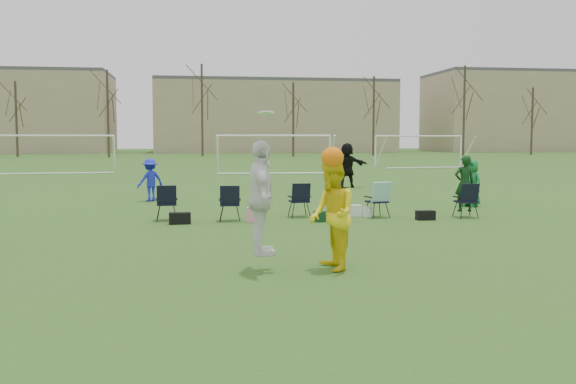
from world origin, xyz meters
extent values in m
plane|color=#2B561B|center=(0.00, 0.00, 0.00)|extent=(260.00, 260.00, 0.00)
imported|color=#1A26CA|center=(-2.75, 13.84, 0.76)|extent=(1.13, 0.98, 1.51)
imported|color=#147037|center=(7.76, 10.43, 0.77)|extent=(0.80, 0.90, 1.55)
imported|color=black|center=(5.68, 19.03, 1.01)|extent=(1.94, 0.86, 2.02)
imported|color=white|center=(-0.13, 1.23, 1.24)|extent=(0.48, 1.13, 1.92)
imported|color=yellow|center=(1.07, 1.16, 0.94)|extent=(0.80, 0.98, 1.87)
sphere|color=orange|center=(1.07, 1.16, 1.90)|extent=(0.37, 0.37, 0.37)
cylinder|color=white|center=(-0.04, 1.22, 2.64)|extent=(0.27, 0.27, 0.08)
imported|color=#0E3312|center=(6.38, 7.85, 0.95)|extent=(0.61, 0.42, 1.60)
cube|color=black|center=(-1.60, 7.48, 0.15)|extent=(0.57, 0.34, 0.30)
cube|color=pink|center=(0.34, 7.57, 0.20)|extent=(0.39, 0.28, 0.40)
cube|color=#0E3418|center=(2.18, 7.39, 0.14)|extent=(0.45, 0.29, 0.28)
cube|color=white|center=(3.31, 8.46, 0.16)|extent=(0.45, 0.34, 0.32)
cylinder|color=silver|center=(3.65, 8.20, 0.15)|extent=(0.26, 0.26, 0.30)
cube|color=black|center=(5.03, 7.33, 0.13)|extent=(0.51, 0.27, 0.26)
cube|color=black|center=(-1.96, 8.32, 0.48)|extent=(0.63, 0.63, 0.96)
cube|color=black|center=(-0.27, 7.96, 0.48)|extent=(0.63, 0.63, 0.96)
cube|color=black|center=(1.74, 8.57, 0.48)|extent=(0.63, 0.63, 0.96)
cube|color=black|center=(3.90, 8.14, 0.48)|extent=(0.72, 0.72, 0.96)
cube|color=black|center=(6.38, 7.75, 0.48)|extent=(0.61, 0.61, 0.96)
cylinder|color=white|center=(-6.36, 34.32, 1.20)|extent=(0.12, 0.12, 2.40)
cylinder|color=white|center=(-10.00, 34.00, 2.40)|extent=(7.28, 0.76, 0.12)
cylinder|color=white|center=(0.36, 32.25, 1.20)|extent=(0.12, 0.12, 2.40)
cylinder|color=white|center=(7.64, 31.75, 1.20)|extent=(0.12, 0.12, 2.40)
cylinder|color=white|center=(4.00, 32.00, 2.40)|extent=(7.29, 0.63, 0.12)
cylinder|color=white|center=(12.39, 37.49, 1.20)|extent=(0.12, 0.12, 2.40)
cylinder|color=white|center=(19.61, 38.51, 1.20)|extent=(0.12, 0.12, 2.40)
cylinder|color=white|center=(16.00, 38.00, 2.40)|extent=(7.25, 1.13, 0.12)
cylinder|color=#382B21|center=(-22.00, 71.50, 4.50)|extent=(0.28, 0.28, 9.00)
cylinder|color=#382B21|center=(-11.00, 68.50, 5.10)|extent=(0.28, 0.28, 10.20)
cylinder|color=#382B21|center=(0.00, 71.50, 5.70)|extent=(0.28, 0.28, 11.40)
cylinder|color=#382B21|center=(11.00, 68.50, 4.50)|extent=(0.28, 0.28, 9.00)
cylinder|color=#382B21|center=(22.00, 71.50, 5.10)|extent=(0.28, 0.28, 10.20)
cylinder|color=#382B21|center=(33.00, 68.50, 5.70)|extent=(0.28, 0.28, 11.40)
cylinder|color=#382B21|center=(44.00, 71.50, 4.50)|extent=(0.28, 0.28, 9.00)
cube|color=tan|center=(12.00, 96.00, 5.50)|extent=(38.00, 16.00, 11.00)
cube|color=tan|center=(55.00, 96.00, 6.50)|extent=(30.00, 16.00, 13.00)
camera|label=1|loc=(-1.25, -9.33, 2.23)|focal=40.00mm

